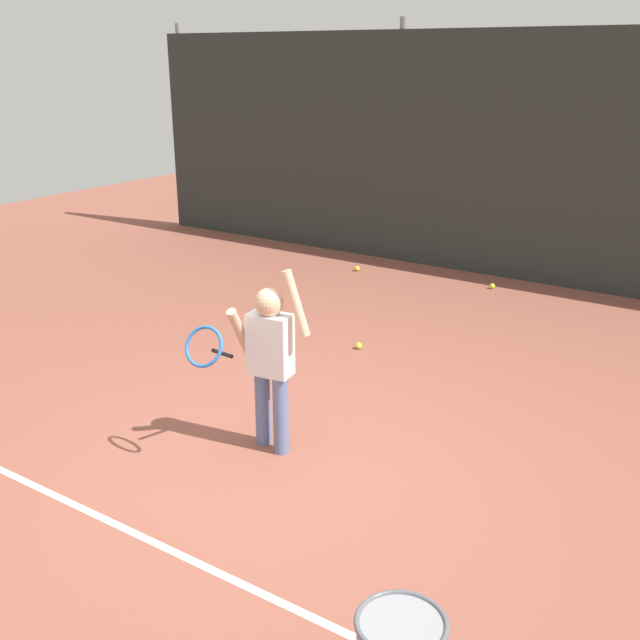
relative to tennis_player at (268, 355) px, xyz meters
name	(u,v)px	position (x,y,z in m)	size (l,w,h in m)	color
ground_plane	(274,467)	(0.19, -0.20, -0.73)	(20.00, 20.00, 0.00)	brown
court_line_baseline	(165,547)	(0.19, -1.26, -0.72)	(9.00, 0.05, 0.00)	white
back_fence_windscreen	(541,161)	(0.19, 5.16, 0.76)	(11.88, 0.08, 2.98)	#282D2B
fence_post_0	(184,128)	(-5.60, 5.22, 0.84)	(0.09, 0.09, 3.13)	slate
fence_post_1	(399,144)	(-1.74, 5.22, 0.84)	(0.09, 0.09, 3.13)	slate
tennis_player	(268,355)	(0.00, 0.00, 0.00)	(0.66, 0.64, 1.35)	slate
tennis_ball_1	(492,286)	(-0.08, 4.58, -0.69)	(0.07, 0.07, 0.07)	#CCE033
tennis_ball_3	(357,269)	(-1.84, 4.35, -0.69)	(0.07, 0.07, 0.07)	#CCE033
tennis_ball_4	(359,346)	(-0.44, 2.00, -0.69)	(0.07, 0.07, 0.07)	#CCE033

